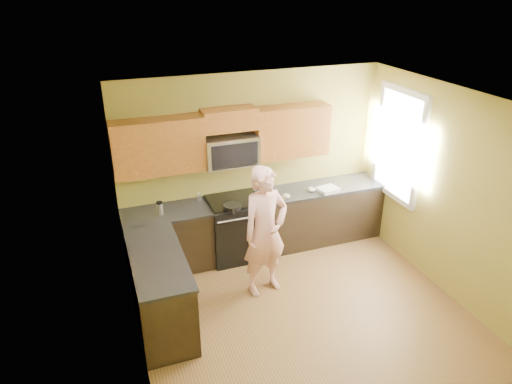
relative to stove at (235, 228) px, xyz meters
name	(u,v)px	position (x,y,z in m)	size (l,w,h in m)	color
floor	(307,317)	(0.40, -1.68, -0.47)	(4.00, 4.00, 0.00)	brown
ceiling	(319,106)	(0.40, -1.68, 2.23)	(4.00, 4.00, 0.00)	white
wall_back	(252,162)	(0.40, 0.32, 0.88)	(4.00, 4.00, 0.00)	olive
wall_front	(428,341)	(0.40, -3.67, 0.88)	(4.00, 4.00, 0.00)	olive
wall_left	(132,256)	(-1.60, -1.68, 0.88)	(4.00, 4.00, 0.00)	olive
wall_right	(454,197)	(2.40, -1.68, 0.88)	(4.00, 4.00, 0.00)	olive
cabinet_back_run	(259,225)	(0.40, 0.02, -0.03)	(4.00, 0.60, 0.88)	black
cabinet_left_run	(160,290)	(-1.30, -1.08, -0.03)	(0.60, 1.60, 0.88)	black
countertop_back	(260,198)	(0.40, 0.01, 0.43)	(4.00, 0.62, 0.04)	black
countertop_left	(157,258)	(-1.29, -1.08, 0.43)	(0.62, 1.60, 0.04)	black
stove	(235,228)	(0.00, 0.00, 0.00)	(0.76, 0.65, 0.95)	black
microwave	(231,164)	(0.00, 0.12, 0.97)	(0.76, 0.40, 0.42)	silver
upper_cab_left	(161,173)	(-0.99, 0.16, 0.97)	(1.22, 0.33, 0.75)	#935621
upper_cab_right	(290,155)	(0.94, 0.16, 0.97)	(1.12, 0.33, 0.75)	#935621
upper_cab_over_mw	(229,119)	(0.00, 0.16, 1.62)	(0.76, 0.33, 0.30)	#935621
window	(399,145)	(2.38, -0.48, 1.17)	(0.06, 1.06, 1.66)	white
woman	(265,232)	(0.12, -0.93, 0.42)	(0.65, 0.43, 1.79)	#FE7F7F
frying_pan	(232,208)	(-0.11, -0.26, 0.47)	(0.25, 0.44, 0.06)	black
butter_tub	(269,197)	(0.53, -0.03, 0.45)	(0.14, 0.14, 0.10)	#FFF943
toast_slice	(281,198)	(0.66, -0.16, 0.45)	(0.11, 0.11, 0.01)	#B27F47
napkin_a	(286,196)	(0.76, -0.16, 0.48)	(0.11, 0.12, 0.06)	silver
napkin_b	(311,189)	(1.20, -0.08, 0.48)	(0.12, 0.13, 0.07)	silver
dish_towel	(328,189)	(1.45, -0.15, 0.47)	(0.30, 0.24, 0.05)	white
travel_mug	(160,214)	(-1.07, -0.04, 0.45)	(0.09, 0.09, 0.19)	silver
glass_c	(199,197)	(-0.47, 0.19, 0.51)	(0.07, 0.07, 0.12)	silver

